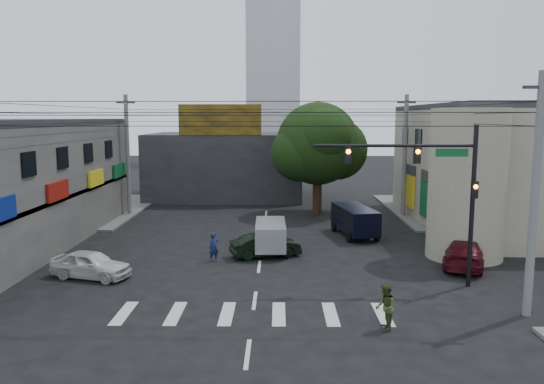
{
  "coord_description": "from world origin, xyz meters",
  "views": [
    {
      "loc": [
        0.99,
        -24.06,
        7.53
      ],
      "look_at": [
        0.63,
        4.0,
        3.55
      ],
      "focal_mm": 35.0,
      "sensor_mm": 36.0,
      "label": 1
    }
  ],
  "objects_px": {
    "maroon_sedan": "(464,253)",
    "pedestrian_olive": "(385,307)",
    "street_tree": "(318,144)",
    "silver_minivan": "(271,237)",
    "white_compact": "(91,264)",
    "traffic_officer": "(214,247)",
    "utility_pole_far_right": "(405,156)",
    "utility_pole_near_right": "(535,197)",
    "utility_pole_far_left": "(128,156)",
    "traffic_gantry": "(435,179)",
    "navy_van": "(355,222)",
    "dark_sedan": "(266,246)"
  },
  "relations": [
    {
      "from": "traffic_gantry",
      "to": "white_compact",
      "type": "height_order",
      "value": "traffic_gantry"
    },
    {
      "from": "utility_pole_far_right",
      "to": "silver_minivan",
      "type": "bearing_deg",
      "value": -132.1
    },
    {
      "from": "utility_pole_near_right",
      "to": "utility_pole_far_right",
      "type": "bearing_deg",
      "value": 90.0
    },
    {
      "from": "street_tree",
      "to": "maroon_sedan",
      "type": "distance_m",
      "value": 16.82
    },
    {
      "from": "traffic_gantry",
      "to": "maroon_sedan",
      "type": "bearing_deg",
      "value": 51.2
    },
    {
      "from": "maroon_sedan",
      "to": "traffic_officer",
      "type": "relative_size",
      "value": 3.36
    },
    {
      "from": "street_tree",
      "to": "dark_sedan",
      "type": "bearing_deg",
      "value": -105.91
    },
    {
      "from": "dark_sedan",
      "to": "white_compact",
      "type": "relative_size",
      "value": 0.97
    },
    {
      "from": "maroon_sedan",
      "to": "pedestrian_olive",
      "type": "bearing_deg",
      "value": 76.32
    },
    {
      "from": "traffic_officer",
      "to": "utility_pole_far_left",
      "type": "bearing_deg",
      "value": 90.92
    },
    {
      "from": "street_tree",
      "to": "dark_sedan",
      "type": "relative_size",
      "value": 2.17
    },
    {
      "from": "utility_pole_far_left",
      "to": "utility_pole_far_right",
      "type": "relative_size",
      "value": 1.0
    },
    {
      "from": "utility_pole_far_right",
      "to": "maroon_sedan",
      "type": "xyz_separation_m",
      "value": [
        -0.1,
        -13.8,
        -3.91
      ]
    },
    {
      "from": "street_tree",
      "to": "maroon_sedan",
      "type": "bearing_deg",
      "value": -66.6
    },
    {
      "from": "utility_pole_far_right",
      "to": "navy_van",
      "type": "height_order",
      "value": "utility_pole_far_right"
    },
    {
      "from": "maroon_sedan",
      "to": "traffic_officer",
      "type": "distance_m",
      "value": 12.84
    },
    {
      "from": "navy_van",
      "to": "traffic_gantry",
      "type": "bearing_deg",
      "value": -179.75
    },
    {
      "from": "street_tree",
      "to": "traffic_officer",
      "type": "relative_size",
      "value": 5.73
    },
    {
      "from": "street_tree",
      "to": "navy_van",
      "type": "height_order",
      "value": "street_tree"
    },
    {
      "from": "traffic_gantry",
      "to": "silver_minivan",
      "type": "bearing_deg",
      "value": 140.68
    },
    {
      "from": "navy_van",
      "to": "traffic_officer",
      "type": "xyz_separation_m",
      "value": [
        -8.24,
        -6.09,
        -0.17
      ]
    },
    {
      "from": "utility_pole_near_right",
      "to": "utility_pole_far_left",
      "type": "height_order",
      "value": "same"
    },
    {
      "from": "street_tree",
      "to": "dark_sedan",
      "type": "distance_m",
      "value": 14.42
    },
    {
      "from": "maroon_sedan",
      "to": "silver_minivan",
      "type": "xyz_separation_m",
      "value": [
        -9.87,
        2.77,
        0.16
      ]
    },
    {
      "from": "traffic_gantry",
      "to": "utility_pole_far_left",
      "type": "height_order",
      "value": "utility_pole_far_left"
    },
    {
      "from": "dark_sedan",
      "to": "maroon_sedan",
      "type": "height_order",
      "value": "maroon_sedan"
    },
    {
      "from": "white_compact",
      "to": "traffic_officer",
      "type": "bearing_deg",
      "value": -45.68
    },
    {
      "from": "silver_minivan",
      "to": "pedestrian_olive",
      "type": "bearing_deg",
      "value": -160.06
    },
    {
      "from": "traffic_gantry",
      "to": "utility_pole_far_left",
      "type": "xyz_separation_m",
      "value": [
        -18.32,
        17.0,
        -0.23
      ]
    },
    {
      "from": "street_tree",
      "to": "traffic_officer",
      "type": "distance_m",
      "value": 16.1
    },
    {
      "from": "utility_pole_near_right",
      "to": "navy_van",
      "type": "xyz_separation_m",
      "value": [
        -4.67,
        13.59,
        -3.67
      ]
    },
    {
      "from": "utility_pole_near_right",
      "to": "utility_pole_far_left",
      "type": "distance_m",
      "value": 29.35
    },
    {
      "from": "utility_pole_far_right",
      "to": "traffic_gantry",
      "type": "bearing_deg",
      "value": -98.94
    },
    {
      "from": "silver_minivan",
      "to": "navy_van",
      "type": "bearing_deg",
      "value": -53.22
    },
    {
      "from": "white_compact",
      "to": "silver_minivan",
      "type": "distance_m",
      "value": 9.75
    },
    {
      "from": "pedestrian_olive",
      "to": "silver_minivan",
      "type": "bearing_deg",
      "value": -155.77
    },
    {
      "from": "utility_pole_far_left",
      "to": "navy_van",
      "type": "distance_m",
      "value": 18.11
    },
    {
      "from": "utility_pole_far_right",
      "to": "silver_minivan",
      "type": "distance_m",
      "value": 15.33
    },
    {
      "from": "utility_pole_far_right",
      "to": "traffic_officer",
      "type": "bearing_deg",
      "value": -134.81
    },
    {
      "from": "pedestrian_olive",
      "to": "maroon_sedan",
      "type": "bearing_deg",
      "value": 148.77
    },
    {
      "from": "navy_van",
      "to": "utility_pole_far_right",
      "type": "bearing_deg",
      "value": -45.0
    },
    {
      "from": "street_tree",
      "to": "silver_minivan",
      "type": "height_order",
      "value": "street_tree"
    },
    {
      "from": "pedestrian_olive",
      "to": "traffic_gantry",
      "type": "bearing_deg",
      "value": 151.86
    },
    {
      "from": "utility_pole_far_right",
      "to": "pedestrian_olive",
      "type": "distance_m",
      "value": 23.07
    },
    {
      "from": "utility_pole_far_right",
      "to": "navy_van",
      "type": "distance_m",
      "value": 9.11
    },
    {
      "from": "street_tree",
      "to": "silver_minivan",
      "type": "distance_m",
      "value": 13.35
    },
    {
      "from": "dark_sedan",
      "to": "traffic_officer",
      "type": "distance_m",
      "value": 2.85
    },
    {
      "from": "street_tree",
      "to": "traffic_gantry",
      "type": "bearing_deg",
      "value": -78.01
    },
    {
      "from": "utility_pole_far_left",
      "to": "pedestrian_olive",
      "type": "height_order",
      "value": "utility_pole_far_left"
    },
    {
      "from": "silver_minivan",
      "to": "pedestrian_olive",
      "type": "distance_m",
      "value": 11.78
    }
  ]
}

